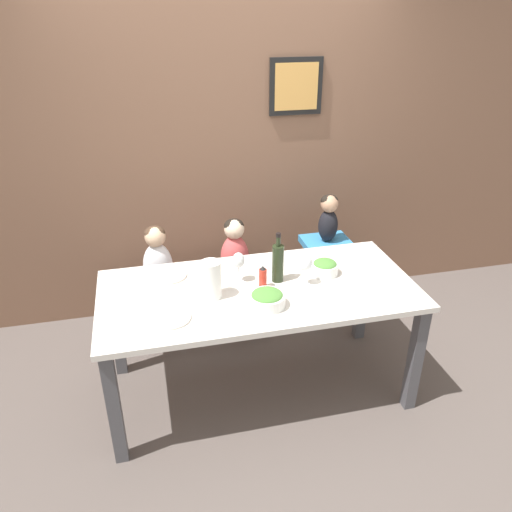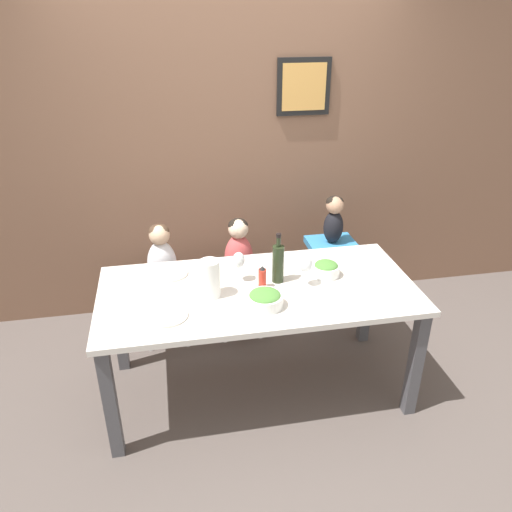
{
  "view_description": "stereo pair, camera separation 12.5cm",
  "coord_description": "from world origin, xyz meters",
  "px_view_note": "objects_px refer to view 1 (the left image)",
  "views": [
    {
      "loc": [
        -0.61,
        -2.48,
        2.29
      ],
      "look_at": [
        0.0,
        0.07,
        0.95
      ],
      "focal_mm": 35.0,
      "sensor_mm": 36.0,
      "label": 1
    },
    {
      "loc": [
        -0.49,
        -2.51,
        2.29
      ],
      "look_at": [
        0.0,
        0.07,
        0.95
      ],
      "focal_mm": 35.0,
      "sensor_mm": 36.0,
      "label": 2
    }
  ],
  "objects_px": {
    "wine_bottle": "(278,262)",
    "dinner_plate_front_left": "(170,318)",
    "chair_far_center": "(235,288)",
    "person_child_center": "(235,251)",
    "chair_far_left": "(161,297)",
    "salad_bowl_small": "(325,267)",
    "wine_glass_near": "(306,264)",
    "dinner_plate_back_left": "(169,275)",
    "chair_right_highchair": "(326,259)",
    "person_baby_right": "(329,216)",
    "wine_glass_far": "(239,261)",
    "salad_bowl_large": "(267,299)",
    "paper_towel_roll": "(211,280)",
    "person_child_left": "(157,259)"
  },
  "relations": [
    {
      "from": "wine_glass_near",
      "to": "salad_bowl_large",
      "type": "distance_m",
      "value": 0.35
    },
    {
      "from": "wine_glass_near",
      "to": "chair_far_center",
      "type": "bearing_deg",
      "value": 112.84
    },
    {
      "from": "chair_right_highchair",
      "to": "dinner_plate_front_left",
      "type": "distance_m",
      "value": 1.53
    },
    {
      "from": "person_child_left",
      "to": "salad_bowl_large",
      "type": "xyz_separation_m",
      "value": [
        0.56,
        -0.87,
        0.12
      ]
    },
    {
      "from": "salad_bowl_large",
      "to": "wine_glass_far",
      "type": "bearing_deg",
      "value": 107.52
    },
    {
      "from": "chair_far_left",
      "to": "chair_right_highchair",
      "type": "distance_m",
      "value": 1.26
    },
    {
      "from": "person_child_left",
      "to": "dinner_plate_front_left",
      "type": "relative_size",
      "value": 2.13
    },
    {
      "from": "salad_bowl_large",
      "to": "dinner_plate_front_left",
      "type": "bearing_deg",
      "value": -179.29
    },
    {
      "from": "wine_bottle",
      "to": "dinner_plate_front_left",
      "type": "bearing_deg",
      "value": -158.54
    },
    {
      "from": "chair_far_center",
      "to": "wine_glass_far",
      "type": "xyz_separation_m",
      "value": [
        -0.09,
        -0.57,
        0.53
      ]
    },
    {
      "from": "paper_towel_roll",
      "to": "wine_glass_near",
      "type": "relative_size",
      "value": 1.18
    },
    {
      "from": "chair_far_center",
      "to": "chair_far_left",
      "type": "bearing_deg",
      "value": 180.0
    },
    {
      "from": "chair_far_left",
      "to": "chair_right_highchair",
      "type": "bearing_deg",
      "value": 0.0
    },
    {
      "from": "chair_far_center",
      "to": "salad_bowl_large",
      "type": "relative_size",
      "value": 2.19
    },
    {
      "from": "person_child_center",
      "to": "person_baby_right",
      "type": "relative_size",
      "value": 1.33
    },
    {
      "from": "chair_right_highchair",
      "to": "dinner_plate_front_left",
      "type": "height_order",
      "value": "dinner_plate_front_left"
    },
    {
      "from": "person_child_left",
      "to": "chair_far_center",
      "type": "bearing_deg",
      "value": -0.09
    },
    {
      "from": "person_child_left",
      "to": "wine_glass_near",
      "type": "xyz_separation_m",
      "value": [
        0.84,
        -0.7,
        0.22
      ]
    },
    {
      "from": "salad_bowl_large",
      "to": "wine_glass_near",
      "type": "bearing_deg",
      "value": 31.97
    },
    {
      "from": "chair_right_highchair",
      "to": "dinner_plate_back_left",
      "type": "relative_size",
      "value": 3.08
    },
    {
      "from": "chair_far_center",
      "to": "paper_towel_roll",
      "type": "xyz_separation_m",
      "value": [
        -0.27,
        -0.71,
        0.5
      ]
    },
    {
      "from": "person_child_left",
      "to": "person_baby_right",
      "type": "bearing_deg",
      "value": 0.02
    },
    {
      "from": "dinner_plate_front_left",
      "to": "wine_glass_near",
      "type": "bearing_deg",
      "value": 12.59
    },
    {
      "from": "chair_far_center",
      "to": "wine_glass_near",
      "type": "xyz_separation_m",
      "value": [
        0.29,
        -0.7,
        0.53
      ]
    },
    {
      "from": "chair_right_highchair",
      "to": "salad_bowl_large",
      "type": "distance_m",
      "value": 1.15
    },
    {
      "from": "chair_far_left",
      "to": "salad_bowl_small",
      "type": "bearing_deg",
      "value": -30.93
    },
    {
      "from": "wine_bottle",
      "to": "dinner_plate_front_left",
      "type": "distance_m",
      "value": 0.73
    },
    {
      "from": "salad_bowl_small",
      "to": "person_child_left",
      "type": "bearing_deg",
      "value": 149.04
    },
    {
      "from": "chair_far_left",
      "to": "chair_far_center",
      "type": "distance_m",
      "value": 0.55
    },
    {
      "from": "salad_bowl_small",
      "to": "chair_far_left",
      "type": "bearing_deg",
      "value": 149.07
    },
    {
      "from": "chair_right_highchair",
      "to": "wine_bottle",
      "type": "bearing_deg",
      "value": -132.18
    },
    {
      "from": "chair_far_center",
      "to": "person_child_center",
      "type": "height_order",
      "value": "person_child_center"
    },
    {
      "from": "paper_towel_roll",
      "to": "chair_right_highchair",
      "type": "bearing_deg",
      "value": 36.02
    },
    {
      "from": "chair_right_highchair",
      "to": "paper_towel_roll",
      "type": "relative_size",
      "value": 3.05
    },
    {
      "from": "wine_glass_near",
      "to": "dinner_plate_back_left",
      "type": "xyz_separation_m",
      "value": [
        -0.79,
        0.29,
        -0.13
      ]
    },
    {
      "from": "salad_bowl_large",
      "to": "dinner_plate_back_left",
      "type": "relative_size",
      "value": 0.92
    },
    {
      "from": "wine_glass_far",
      "to": "dinner_plate_back_left",
      "type": "distance_m",
      "value": 0.46
    },
    {
      "from": "wine_bottle",
      "to": "dinner_plate_front_left",
      "type": "height_order",
      "value": "wine_bottle"
    },
    {
      "from": "person_child_left",
      "to": "paper_towel_roll",
      "type": "relative_size",
      "value": 2.1
    },
    {
      "from": "paper_towel_roll",
      "to": "wine_glass_near",
      "type": "xyz_separation_m",
      "value": [
        0.57,
        0.01,
        0.02
      ]
    },
    {
      "from": "chair_right_highchair",
      "to": "salad_bowl_small",
      "type": "height_order",
      "value": "salad_bowl_small"
    },
    {
      "from": "person_child_left",
      "to": "paper_towel_roll",
      "type": "distance_m",
      "value": 0.79
    },
    {
      "from": "salad_bowl_small",
      "to": "chair_right_highchair",
      "type": "bearing_deg",
      "value": 67.48
    },
    {
      "from": "dinner_plate_front_left",
      "to": "chair_far_left",
      "type": "bearing_deg",
      "value": 91.43
    },
    {
      "from": "dinner_plate_back_left",
      "to": "wine_bottle",
      "type": "bearing_deg",
      "value": -17.92
    },
    {
      "from": "chair_far_center",
      "to": "person_baby_right",
      "type": "bearing_deg",
      "value": 0.1
    },
    {
      "from": "chair_far_center",
      "to": "person_child_left",
      "type": "relative_size",
      "value": 0.95
    },
    {
      "from": "chair_right_highchair",
      "to": "wine_bottle",
      "type": "xyz_separation_m",
      "value": [
        -0.56,
        -0.62,
        0.36
      ]
    },
    {
      "from": "chair_far_center",
      "to": "dinner_plate_back_left",
      "type": "distance_m",
      "value": 0.76
    },
    {
      "from": "paper_towel_roll",
      "to": "salad_bowl_small",
      "type": "distance_m",
      "value": 0.74
    }
  ]
}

